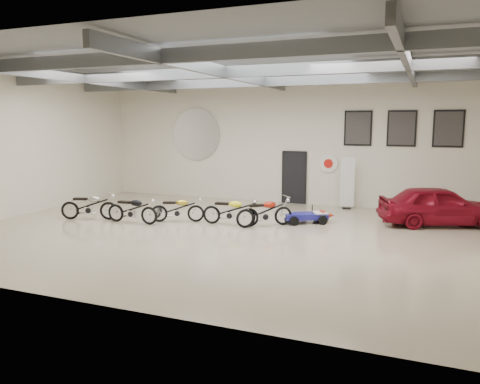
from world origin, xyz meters
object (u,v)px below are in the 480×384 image
at_px(banner_stand, 347,184).
at_px(go_kart, 310,214).
at_px(motorcycle_gold, 177,208).
at_px(motorcycle_red, 264,211).
at_px(motorcycle_yellow, 230,210).
at_px(vintage_car, 439,206).
at_px(motorcycle_black, 132,209).
at_px(motorcycle_silver, 89,205).

distance_m(banner_stand, go_kart, 3.23).
xyz_separation_m(motorcycle_gold, motorcycle_red, (2.94, 0.44, 0.03)).
relative_size(banner_stand, motorcycle_yellow, 1.05).
distance_m(motorcycle_yellow, go_kart, 2.68).
height_order(motorcycle_gold, motorcycle_red, motorcycle_red).
bearing_deg(motorcycle_yellow, motorcycle_gold, -177.63).
relative_size(motorcycle_yellow, vintage_car, 0.49).
xyz_separation_m(motorcycle_black, go_kart, (5.48, 2.25, -0.17)).
distance_m(motorcycle_black, vintage_car, 10.07).
distance_m(motorcycle_silver, motorcycle_black, 1.71).
bearing_deg(go_kart, motorcycle_black, 172.56).
bearing_deg(motorcycle_yellow, motorcycle_red, 8.17).
xyz_separation_m(motorcycle_gold, vintage_car, (8.16, 2.72, 0.19)).
xyz_separation_m(motorcycle_black, motorcycle_gold, (1.29, 0.74, -0.02)).
relative_size(motorcycle_silver, motorcycle_yellow, 1.04).
distance_m(motorcycle_yellow, motorcycle_red, 1.12).
relative_size(banner_stand, vintage_car, 0.51).
bearing_deg(vintage_car, motorcycle_gold, 88.03).
bearing_deg(motorcycle_red, go_kart, -0.25).
bearing_deg(motorcycle_silver, motorcycle_red, -7.51).
distance_m(motorcycle_silver, motorcycle_yellow, 4.96).
bearing_deg(motorcycle_red, motorcycle_yellow, 151.16).
height_order(motorcycle_gold, vintage_car, vintage_car).
height_order(motorcycle_silver, motorcycle_gold, motorcycle_silver).
bearing_deg(motorcycle_red, motorcycle_black, 154.66).
bearing_deg(motorcycle_red, vintage_car, -17.27).
distance_m(motorcycle_red, go_kart, 1.65).
xyz_separation_m(motorcycle_silver, motorcycle_gold, (3.00, 0.81, -0.04)).
bearing_deg(motorcycle_gold, motorcycle_red, -13.87).
bearing_deg(banner_stand, motorcycle_yellow, -138.25).
xyz_separation_m(motorcycle_silver, motorcycle_red, (5.94, 1.24, -0.01)).
xyz_separation_m(motorcycle_black, vintage_car, (9.45, 3.46, 0.17)).
bearing_deg(motorcycle_black, motorcycle_red, 14.81).
bearing_deg(go_kart, motorcycle_red, -169.09).
bearing_deg(motorcycle_red, banner_stand, 23.82).
relative_size(motorcycle_black, vintage_car, 0.49).
bearing_deg(banner_stand, motorcycle_gold, -150.33).
height_order(banner_stand, motorcycle_red, banner_stand).
distance_m(motorcycle_black, motorcycle_red, 4.40).
bearing_deg(motorcycle_silver, motorcycle_gold, -4.28).
relative_size(motorcycle_silver, motorcycle_gold, 1.10).
xyz_separation_m(banner_stand, vintage_car, (3.26, -1.86, -0.33)).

